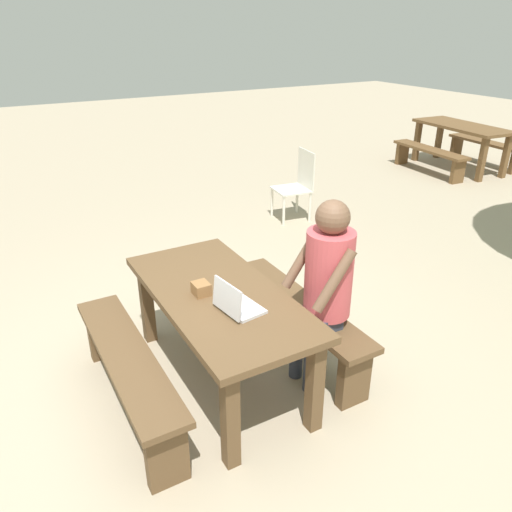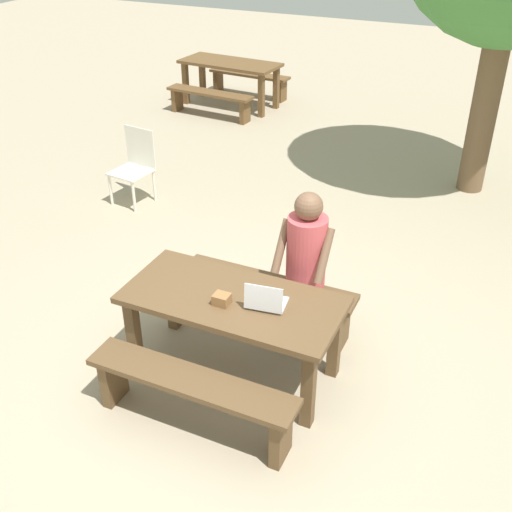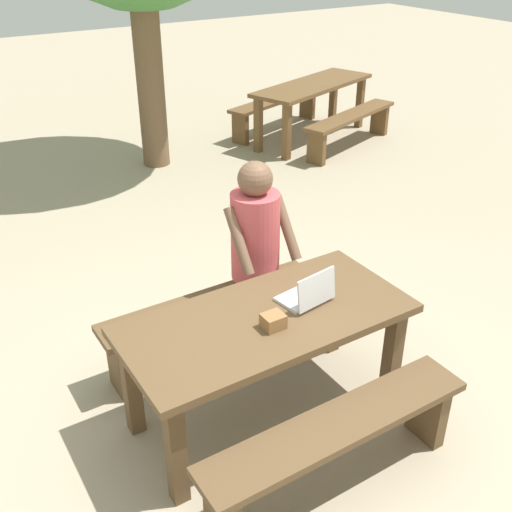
# 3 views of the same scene
# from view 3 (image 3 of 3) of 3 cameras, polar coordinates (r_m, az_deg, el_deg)

# --- Properties ---
(ground_plane) EXTENTS (30.00, 30.00, 0.00)m
(ground_plane) POSITION_cam_3_polar(r_m,az_deg,el_deg) (3.98, 0.94, -14.33)
(ground_plane) COLOR tan
(picnic_table_front) EXTENTS (1.69, 0.80, 0.73)m
(picnic_table_front) POSITION_cam_3_polar(r_m,az_deg,el_deg) (3.58, 1.02, -7.12)
(picnic_table_front) COLOR brown
(picnic_table_front) RESTS_ON ground
(bench_near) EXTENTS (1.58, 0.30, 0.47)m
(bench_near) POSITION_cam_3_polar(r_m,az_deg,el_deg) (3.35, 7.55, -16.65)
(bench_near) COLOR brown
(bench_near) RESTS_ON ground
(bench_far) EXTENTS (1.58, 0.30, 0.47)m
(bench_far) POSITION_cam_3_polar(r_m,az_deg,el_deg) (4.21, -4.04, -5.51)
(bench_far) COLOR brown
(bench_far) RESTS_ON ground
(laptop) EXTENTS (0.32, 0.27, 0.22)m
(laptop) POSITION_cam_3_polar(r_m,az_deg,el_deg) (3.61, 4.88, -3.59)
(laptop) COLOR silver
(laptop) RESTS_ON picnic_table_front
(small_pouch) EXTENTS (0.12, 0.11, 0.08)m
(small_pouch) POSITION_cam_3_polar(r_m,az_deg,el_deg) (3.40, 1.62, -6.11)
(small_pouch) COLOR olive
(small_pouch) RESTS_ON picnic_table_front
(person_seated) EXTENTS (0.44, 0.42, 1.39)m
(person_seated) POSITION_cam_3_polar(r_m,az_deg,el_deg) (4.09, 0.14, 1.24)
(person_seated) COLOR #333847
(person_seated) RESTS_ON ground
(picnic_table_mid) EXTENTS (2.10, 1.26, 0.77)m
(picnic_table_mid) POSITION_cam_3_polar(r_m,az_deg,el_deg) (8.60, 5.34, 14.96)
(picnic_table_mid) COLOR brown
(picnic_table_mid) RESTS_ON ground
(bench_mid_south) EXTENTS (1.79, 0.86, 0.46)m
(bench_mid_south) POSITION_cam_3_polar(r_m,az_deg,el_deg) (8.36, 8.85, 12.22)
(bench_mid_south) COLOR brown
(bench_mid_south) RESTS_ON ground
(bench_mid_north) EXTENTS (1.79, 0.86, 0.46)m
(bench_mid_north) POSITION_cam_3_polar(r_m,az_deg,el_deg) (9.03, 1.89, 13.80)
(bench_mid_north) COLOR brown
(bench_mid_north) RESTS_ON ground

